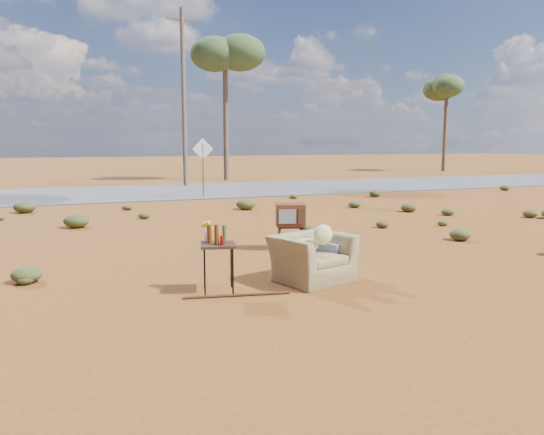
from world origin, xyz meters
name	(u,v)px	position (x,y,z in m)	size (l,w,h in m)	color
ground	(300,281)	(0.00, 0.00, 0.00)	(140.00, 140.00, 0.00)	brown
highway	(150,192)	(0.00, 15.00, 0.02)	(140.00, 7.00, 0.04)	#565659
armchair	(316,251)	(0.25, -0.01, 0.43)	(1.37, 1.14, 0.93)	olive
tv_unit	(290,216)	(0.80, 2.23, 0.65)	(0.65, 0.59, 0.88)	black
side_table	(216,242)	(-1.30, -0.07, 0.70)	(0.57, 0.57, 0.96)	#372314
rusty_bar	(237,295)	(-1.12, -0.43, 0.02)	(0.04, 0.04, 1.45)	#4D2A14
road_sign	(203,157)	(1.50, 12.00, 1.50)	(0.78, 0.06, 2.19)	brown
eucalyptus_center	(225,59)	(5.00, 21.00, 6.43)	(3.20, 3.20, 7.60)	brown
eucalyptus_right	(447,86)	(22.00, 24.00, 5.94)	(3.20, 3.20, 7.10)	brown
utility_pole_center	(184,96)	(2.00, 17.50, 4.15)	(1.40, 0.20, 8.00)	brown
scrub_patch	(184,230)	(-0.82, 4.41, 0.14)	(17.49, 8.07, 0.33)	#444C21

